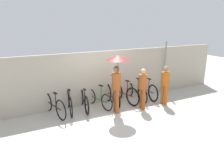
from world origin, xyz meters
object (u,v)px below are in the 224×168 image
parked_bicycle_0 (54,105)px  parked_bicycle_1 (69,102)px  parked_bicycle_4 (112,96)px  parked_bicycle_7 (146,89)px  pedestrian_leading (117,71)px  pedestrian_center (143,86)px  parked_bicycle_6 (135,92)px  parked_bicycle_5 (124,93)px  parked_bicycle_3 (98,98)px  pedestrian_trailing (165,83)px  parked_bicycle_2 (84,100)px

parked_bicycle_0 → parked_bicycle_1: 0.58m
parked_bicycle_1 → parked_bicycle_4: (1.72, -0.09, -0.01)m
parked_bicycle_7 → pedestrian_leading: bearing=118.8°
parked_bicycle_1 → parked_bicycle_7: size_ratio=0.96×
parked_bicycle_4 → pedestrian_center: pedestrian_center is taller
parked_bicycle_6 → pedestrian_center: size_ratio=1.13×
parked_bicycle_0 → pedestrian_center: bearing=-119.7°
pedestrian_leading → pedestrian_center: pedestrian_leading is taller
parked_bicycle_5 → parked_bicycle_3: bearing=76.5°
parked_bicycle_1 → parked_bicycle_0: bearing=104.3°
parked_bicycle_3 → pedestrian_leading: (0.36, -0.87, 1.24)m
parked_bicycle_3 → pedestrian_trailing: size_ratio=1.04×
parked_bicycle_0 → pedestrian_trailing: (4.17, -0.96, 0.52)m
pedestrian_leading → parked_bicycle_1: bearing=-26.0°
parked_bicycle_4 → parked_bicycle_7: parked_bicycle_4 is taller
parked_bicycle_4 → pedestrian_leading: (-0.21, -0.82, 1.21)m
parked_bicycle_0 → pedestrian_center: (3.13, -0.94, 0.53)m
pedestrian_leading → parked_bicycle_2: bearing=-39.2°
parked_bicycle_6 → pedestrian_trailing: pedestrian_trailing is taller
parked_bicycle_7 → pedestrian_leading: 2.45m
parked_bicycle_0 → parked_bicycle_6: 3.44m
parked_bicycle_2 → pedestrian_leading: size_ratio=0.80×
parked_bicycle_1 → parked_bicycle_2: bearing=-80.2°
parked_bicycle_1 → parked_bicycle_3: size_ratio=1.05×
parked_bicycle_3 → parked_bicycle_5: 1.15m
parked_bicycle_1 → parked_bicycle_3: bearing=-82.4°
parked_bicycle_0 → pedestrian_trailing: size_ratio=1.13×
parked_bicycle_2 → parked_bicycle_5: bearing=-83.6°
parked_bicycle_4 → parked_bicycle_5: 0.57m
parked_bicycle_6 → pedestrian_leading: 2.03m
parked_bicycle_5 → parked_bicycle_7: (1.15, 0.07, -0.01)m
parked_bicycle_2 → pedestrian_center: (1.98, -0.99, 0.55)m
parked_bicycle_3 → parked_bicycle_5: size_ratio=0.94×
parked_bicycle_6 → pedestrian_leading: size_ratio=0.83×
parked_bicycle_4 → parked_bicycle_7: (1.72, 0.07, -0.00)m
parked_bicycle_7 → parked_bicycle_6: bearing=94.6°
parked_bicycle_1 → parked_bicycle_7: (3.44, -0.02, -0.01)m
pedestrian_trailing → pedestrian_leading: bearing=-10.0°
parked_bicycle_1 → parked_bicycle_2: 0.57m
parked_bicycle_1 → pedestrian_trailing: size_ratio=1.09×
parked_bicycle_2 → parked_bicycle_4: 1.15m
parked_bicycle_3 → pedestrian_center: 1.79m
parked_bicycle_6 → pedestrian_trailing: bearing=-142.0°
parked_bicycle_6 → parked_bicycle_2: bearing=90.8°
parked_bicycle_4 → pedestrian_trailing: bearing=-109.3°
parked_bicycle_2 → pedestrian_trailing: bearing=-99.1°
pedestrian_trailing → parked_bicycle_1: bearing=-23.0°
parked_bicycle_0 → parked_bicycle_1: (0.58, 0.05, 0.01)m
parked_bicycle_6 → parked_bicycle_7: (0.57, 0.01, 0.02)m
parked_bicycle_6 → pedestrian_center: 1.15m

